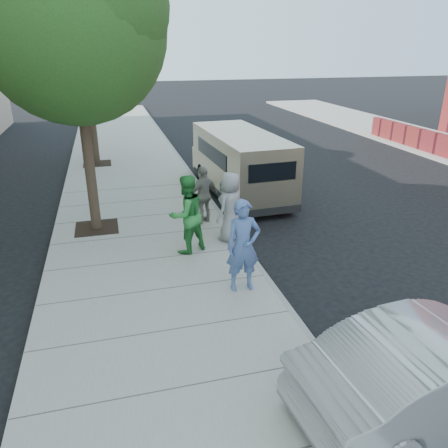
% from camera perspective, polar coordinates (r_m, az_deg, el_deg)
% --- Properties ---
extents(ground, '(120.00, 120.00, 0.00)m').
position_cam_1_polar(ground, '(11.10, -4.29, -4.64)').
color(ground, black).
rests_on(ground, ground).
extents(sidewalk, '(5.00, 60.00, 0.15)m').
position_cam_1_polar(sidewalk, '(10.96, -9.46, -4.85)').
color(sidewalk, gray).
rests_on(sidewalk, ground).
extents(curb_face, '(0.12, 60.00, 0.16)m').
position_cam_1_polar(curb_face, '(11.39, 2.84, -3.46)').
color(curb_face, gray).
rests_on(curb_face, ground).
extents(tree_near, '(4.62, 4.60, 7.53)m').
position_cam_1_polar(tree_near, '(12.17, -18.99, 23.70)').
color(tree_near, black).
rests_on(tree_near, sidewalk).
extents(tree_far, '(3.92, 3.80, 6.49)m').
position_cam_1_polar(tree_far, '(19.76, -17.64, 20.96)').
color(tree_far, black).
rests_on(tree_far, sidewalk).
extents(parking_meter, '(0.29, 0.20, 1.36)m').
position_cam_1_polar(parking_meter, '(12.15, 0.12, 3.66)').
color(parking_meter, gray).
rests_on(parking_meter, sidewalk).
extents(van, '(2.30, 6.10, 2.23)m').
position_cam_1_polar(van, '(15.63, 2.03, 8.06)').
color(van, '#C3B18C').
rests_on(van, ground).
extents(sedan, '(4.63, 1.97, 1.48)m').
position_cam_1_polar(sedan, '(7.26, 26.82, -16.61)').
color(sedan, '#A6A8AD').
rests_on(sedan, ground).
extents(person_officer, '(0.74, 0.49, 2.01)m').
position_cam_1_polar(person_officer, '(9.10, 2.52, -2.88)').
color(person_officer, '#4C67A1').
rests_on(person_officer, sidewalk).
extents(person_green_shirt, '(1.20, 1.09, 1.99)m').
position_cam_1_polar(person_green_shirt, '(10.82, -4.90, 1.26)').
color(person_green_shirt, '#2D8C39').
rests_on(person_green_shirt, sidewalk).
extents(person_gray_shirt, '(1.08, 1.04, 1.87)m').
position_cam_1_polar(person_gray_shirt, '(11.48, 0.85, 2.25)').
color(person_gray_shirt, gray).
rests_on(person_gray_shirt, sidewalk).
extents(person_striped_polo, '(1.08, 0.82, 1.70)m').
position_cam_1_polar(person_striped_polo, '(12.69, -2.64, 3.83)').
color(person_striped_polo, gray).
rests_on(person_striped_polo, sidewalk).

